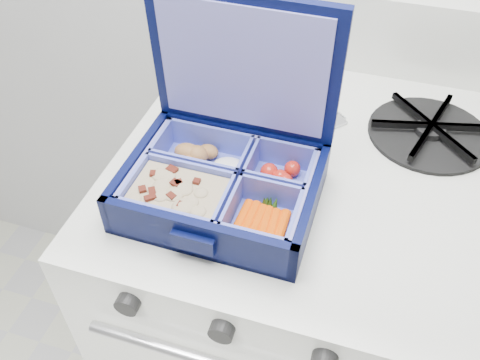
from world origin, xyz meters
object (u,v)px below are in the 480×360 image
(bento_box, at_px, (222,186))
(fork, at_px, (288,140))
(stove, at_px, (300,313))
(burner_grate, at_px, (430,129))

(bento_box, bearing_deg, fork, 70.41)
(stove, distance_m, fork, 0.41)
(stove, relative_size, bento_box, 3.59)
(stove, bearing_deg, bento_box, -129.72)
(stove, height_order, fork, fork)
(stove, height_order, burner_grate, burner_grate)
(burner_grate, distance_m, fork, 0.20)
(burner_grate, relative_size, fork, 0.98)
(stove, relative_size, burner_grate, 4.80)
(burner_grate, xyz_separation_m, fork, (-0.18, -0.07, -0.01))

